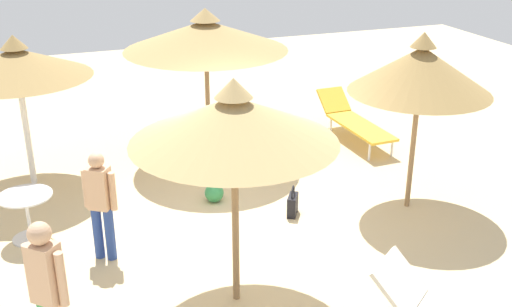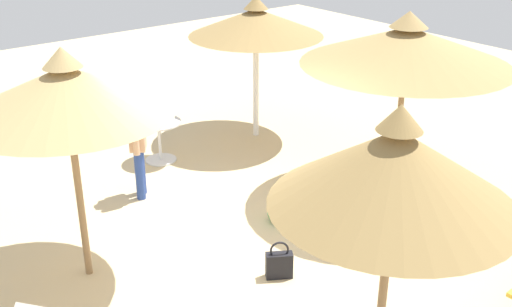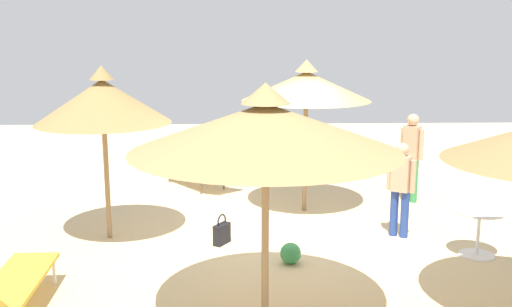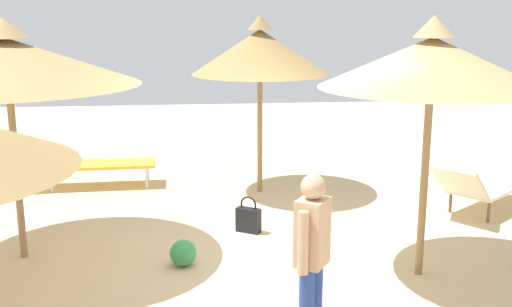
{
  "view_description": "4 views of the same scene",
  "coord_description": "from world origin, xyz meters",
  "px_view_note": "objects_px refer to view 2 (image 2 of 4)",
  "views": [
    {
      "loc": [
        -7.6,
        2.59,
        4.54
      ],
      "look_at": [
        -0.01,
        -0.18,
        1.17
      ],
      "focal_mm": 43.86,
      "sensor_mm": 36.0,
      "label": 1
    },
    {
      "loc": [
        -3.89,
        -5.49,
        4.33
      ],
      "look_at": [
        0.62,
        0.2,
        1.11
      ],
      "focal_mm": 43.69,
      "sensor_mm": 36.0,
      "label": 2
    },
    {
      "loc": [
        8.97,
        -0.58,
        3.25
      ],
      "look_at": [
        0.05,
        -0.3,
        1.41
      ],
      "focal_mm": 41.88,
      "sensor_mm": 36.0,
      "label": 3
    },
    {
      "loc": [
        0.84,
        6.64,
        2.8
      ],
      "look_at": [
        0.06,
        -0.8,
        1.05
      ],
      "focal_mm": 42.98,
      "sensor_mm": 36.0,
      "label": 4
    }
  ],
  "objects_px": {
    "parasol_umbrella_near_left": "(256,22)",
    "handbag": "(279,264)",
    "side_table_round": "(159,134)",
    "parasol_umbrella_near_right": "(66,90)",
    "person_standing_center": "(138,142)",
    "beach_ball": "(278,212)",
    "parasol_umbrella_edge": "(395,168)",
    "parasol_umbrella_front": "(407,46)"
  },
  "relations": [
    {
      "from": "parasol_umbrella_near_left",
      "to": "handbag",
      "type": "distance_m",
      "value": 4.86
    },
    {
      "from": "parasol_umbrella_near_left",
      "to": "side_table_round",
      "type": "xyz_separation_m",
      "value": [
        -1.95,
        0.1,
        -1.6
      ]
    },
    {
      "from": "parasol_umbrella_near_right",
      "to": "person_standing_center",
      "type": "xyz_separation_m",
      "value": [
        1.47,
        1.36,
        -1.43
      ]
    },
    {
      "from": "person_standing_center",
      "to": "side_table_round",
      "type": "height_order",
      "value": "person_standing_center"
    },
    {
      "from": "beach_ball",
      "to": "parasol_umbrella_edge",
      "type": "bearing_deg",
      "value": -112.77
    },
    {
      "from": "beach_ball",
      "to": "side_table_round",
      "type": "bearing_deg",
      "value": 94.54
    },
    {
      "from": "parasol_umbrella_edge",
      "to": "side_table_round",
      "type": "distance_m",
      "value": 5.91
    },
    {
      "from": "parasol_umbrella_near_left",
      "to": "handbag",
      "type": "bearing_deg",
      "value": -124.91
    },
    {
      "from": "side_table_round",
      "to": "beach_ball",
      "type": "distance_m",
      "value": 2.8
    },
    {
      "from": "side_table_round",
      "to": "person_standing_center",
      "type": "bearing_deg",
      "value": -133.02
    },
    {
      "from": "parasol_umbrella_near_left",
      "to": "person_standing_center",
      "type": "height_order",
      "value": "parasol_umbrella_near_left"
    },
    {
      "from": "person_standing_center",
      "to": "parasol_umbrella_edge",
      "type": "bearing_deg",
      "value": -91.03
    },
    {
      "from": "parasol_umbrella_near_left",
      "to": "beach_ball",
      "type": "distance_m",
      "value": 3.72
    },
    {
      "from": "parasol_umbrella_edge",
      "to": "beach_ball",
      "type": "height_order",
      "value": "parasol_umbrella_edge"
    },
    {
      "from": "parasol_umbrella_front",
      "to": "person_standing_center",
      "type": "distance_m",
      "value": 3.99
    },
    {
      "from": "parasol_umbrella_edge",
      "to": "side_table_round",
      "type": "height_order",
      "value": "parasol_umbrella_edge"
    },
    {
      "from": "side_table_round",
      "to": "parasol_umbrella_near_right",
      "type": "bearing_deg",
      "value": -135.52
    },
    {
      "from": "person_standing_center",
      "to": "handbag",
      "type": "relative_size",
      "value": 3.17
    },
    {
      "from": "parasol_umbrella_near_right",
      "to": "beach_ball",
      "type": "height_order",
      "value": "parasol_umbrella_near_right"
    },
    {
      "from": "parasol_umbrella_front",
      "to": "person_standing_center",
      "type": "xyz_separation_m",
      "value": [
        -2.94,
        2.29,
        -1.4
      ]
    },
    {
      "from": "handbag",
      "to": "parasol_umbrella_near_left",
      "type": "bearing_deg",
      "value": 55.09
    },
    {
      "from": "person_standing_center",
      "to": "handbag",
      "type": "distance_m",
      "value": 2.93
    },
    {
      "from": "parasol_umbrella_edge",
      "to": "person_standing_center",
      "type": "bearing_deg",
      "value": 88.97
    },
    {
      "from": "parasol_umbrella_edge",
      "to": "parasol_umbrella_near_right",
      "type": "bearing_deg",
      "value": 112.84
    },
    {
      "from": "parasol_umbrella_front",
      "to": "parasol_umbrella_near_left",
      "type": "xyz_separation_m",
      "value": [
        -0.12,
        3.13,
        -0.19
      ]
    },
    {
      "from": "person_standing_center",
      "to": "side_table_round",
      "type": "distance_m",
      "value": 1.33
    },
    {
      "from": "parasol_umbrella_edge",
      "to": "parasol_umbrella_front",
      "type": "distance_m",
      "value": 3.83
    },
    {
      "from": "parasol_umbrella_edge",
      "to": "handbag",
      "type": "distance_m",
      "value": 2.73
    },
    {
      "from": "side_table_round",
      "to": "parasol_umbrella_edge",
      "type": "bearing_deg",
      "value": -99.72
    },
    {
      "from": "parasol_umbrella_near_right",
      "to": "beach_ball",
      "type": "distance_m",
      "value": 3.37
    },
    {
      "from": "handbag",
      "to": "side_table_round",
      "type": "height_order",
      "value": "side_table_round"
    },
    {
      "from": "parasol_umbrella_edge",
      "to": "parasol_umbrella_near_left",
      "type": "bearing_deg",
      "value": 62.03
    },
    {
      "from": "handbag",
      "to": "beach_ball",
      "type": "xyz_separation_m",
      "value": [
        0.83,
        1.0,
        -0.03
      ]
    },
    {
      "from": "handbag",
      "to": "person_standing_center",
      "type": "bearing_deg",
      "value": 95.3
    },
    {
      "from": "parasol_umbrella_near_left",
      "to": "person_standing_center",
      "type": "bearing_deg",
      "value": -163.58
    },
    {
      "from": "parasol_umbrella_edge",
      "to": "person_standing_center",
      "type": "height_order",
      "value": "parasol_umbrella_edge"
    },
    {
      "from": "person_standing_center",
      "to": "parasol_umbrella_near_right",
      "type": "bearing_deg",
      "value": -137.11
    },
    {
      "from": "parasol_umbrella_edge",
      "to": "beach_ball",
      "type": "distance_m",
      "value": 3.66
    },
    {
      "from": "parasol_umbrella_near_right",
      "to": "parasol_umbrella_near_left",
      "type": "relative_size",
      "value": 1.09
    },
    {
      "from": "side_table_round",
      "to": "parasol_umbrella_front",
      "type": "bearing_deg",
      "value": -57.3
    },
    {
      "from": "parasol_umbrella_near_right",
      "to": "beach_ball",
      "type": "xyz_separation_m",
      "value": [
        2.56,
        -0.48,
        -2.14
      ]
    },
    {
      "from": "person_standing_center",
      "to": "beach_ball",
      "type": "height_order",
      "value": "person_standing_center"
    }
  ]
}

